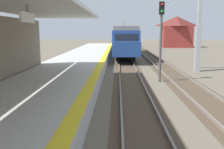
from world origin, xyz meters
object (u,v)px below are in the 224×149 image
object	(u,v)px
catenary_pylon_far_side	(195,28)
distant_trackside_house	(176,31)
rail_signal_post	(161,33)
approaching_train	(124,40)

from	to	relation	value
catenary_pylon_far_side	distant_trackside_house	xyz separation A→B (m)	(6.00, 33.75, -0.27)
rail_signal_post	catenary_pylon_far_side	distance (m)	5.79
rail_signal_post	catenary_pylon_far_side	world-z (taller)	catenary_pylon_far_side
rail_signal_post	distant_trackside_house	size ratio (longest dim) A/B	0.79
approaching_train	catenary_pylon_far_side	size ratio (longest dim) A/B	2.61
catenary_pylon_far_side	distant_trackside_house	world-z (taller)	catenary_pylon_far_side
approaching_train	distant_trackside_house	distance (m)	23.29
distant_trackside_house	approaching_train	bearing A→B (deg)	-119.52
catenary_pylon_far_side	rail_signal_post	bearing A→B (deg)	-127.68
distant_trackside_house	rail_signal_post	bearing A→B (deg)	-103.97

